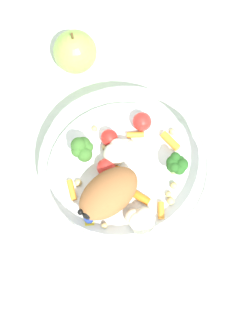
% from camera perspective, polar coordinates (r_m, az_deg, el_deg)
% --- Properties ---
extents(ground_plane, '(2.40, 2.40, 0.00)m').
position_cam_1_polar(ground_plane, '(0.72, -0.85, 0.57)').
color(ground_plane, silver).
extents(food_container, '(0.26, 0.26, 0.07)m').
position_cam_1_polar(food_container, '(0.68, -0.32, -0.53)').
color(food_container, white).
rests_on(food_container, ground_plane).
extents(loose_apple, '(0.07, 0.07, 0.08)m').
position_cam_1_polar(loose_apple, '(0.78, -6.43, 14.32)').
color(loose_apple, '#8CB74C').
rests_on(loose_apple, ground_plane).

